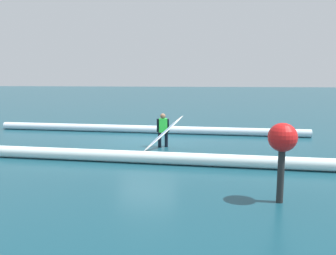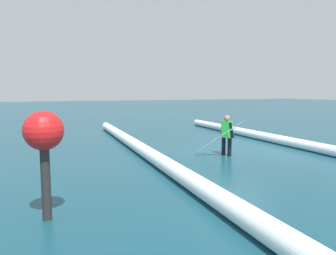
{
  "view_description": "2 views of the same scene",
  "coord_description": "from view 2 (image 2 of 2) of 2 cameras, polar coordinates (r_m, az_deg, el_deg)",
  "views": [
    {
      "loc": [
        -2.55,
        15.24,
        3.02
      ],
      "look_at": [
        -1.3,
        3.38,
        1.21
      ],
      "focal_mm": 37.67,
      "sensor_mm": 36.0,
      "label": 1
    },
    {
      "loc": [
        -10.12,
        7.22,
        2.22
      ],
      "look_at": [
        -0.75,
        3.1,
        1.08
      ],
      "focal_mm": 34.22,
      "sensor_mm": 36.0,
      "label": 2
    }
  ],
  "objects": [
    {
      "name": "wave_crest_midground",
      "position": [
        10.24,
        -2.94,
        -4.98
      ],
      "size": [
        18.71,
        1.72,
        0.42
      ],
      "primitive_type": "cylinder",
      "rotation": [
        0.0,
        1.57,
        -0.07
      ],
      "color": "white",
      "rests_on": "ground_plane"
    },
    {
      "name": "surfboard",
      "position": [
        11.08,
        9.1,
        -1.81
      ],
      "size": [
        1.62,
        1.27,
        1.35
      ],
      "color": "white",
      "rests_on": "ground_plane"
    },
    {
      "name": "wave_crest_foreground",
      "position": [
        14.5,
        18.93,
        -2.01
      ],
      "size": [
        16.15,
        1.35,
        0.39
      ],
      "primitive_type": "cylinder",
      "rotation": [
        0.0,
        1.57,
        -0.06
      ],
      "color": "white",
      "rests_on": "ground_plane"
    },
    {
      "name": "surfer",
      "position": [
        11.33,
        10.42,
        -1.01
      ],
      "size": [
        0.51,
        0.29,
        1.41
      ],
      "rotation": [
        0.0,
        0.0,
        0.24
      ],
      "color": "black",
      "rests_on": "ground_plane"
    },
    {
      "name": "channel_buoy",
      "position": [
        5.82,
        -21.24,
        -1.36
      ],
      "size": [
        0.68,
        0.68,
        1.91
      ],
      "color": "#262626",
      "rests_on": "ground_plane"
    },
    {
      "name": "ground_plane",
      "position": [
        12.63,
        11.61,
        -3.89
      ],
      "size": [
        138.34,
        138.34,
        0.0
      ],
      "primitive_type": "plane",
      "color": "#14414F"
    }
  ]
}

